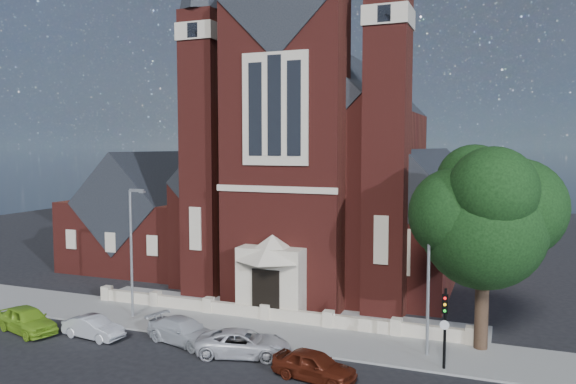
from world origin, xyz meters
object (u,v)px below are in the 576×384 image
street_lamp_right (430,268)px  street_lamp_left (132,245)px  street_tree (486,220)px  car_silver_a (93,327)px  car_lime_van (27,320)px  car_white_suv (243,343)px  traffic_signal (445,318)px  church (341,175)px  parish_hall (155,221)px  car_silver_b (184,331)px  car_dark_red (314,365)px

street_lamp_right → street_lamp_left: bearing=180.0°
street_tree → car_silver_a: (-20.32, -5.60, -6.35)m
car_lime_van → car_white_suv: size_ratio=0.92×
traffic_signal → car_white_suv: bearing=-170.3°
street_lamp_right → car_silver_a: bearing=-167.7°
street_lamp_right → car_silver_a: street_lamp_right is taller
street_lamp_right → car_white_suv: size_ratio=1.70×
traffic_signal → car_lime_van: bearing=-172.7°
street_lamp_left → church: bearing=67.3°
parish_hall → car_silver_b: parish_hall is taller
church → car_white_suv: 23.46m
car_white_suv → car_dark_red: 4.55m
street_lamp_left → traffic_signal: 19.08m
car_silver_b → car_lime_van: bearing=116.0°
traffic_signal → street_lamp_right: bearing=120.0°
car_silver_a → car_silver_b: size_ratio=0.80×
parish_hall → street_lamp_left: size_ratio=1.51×
church → car_silver_a: size_ratio=9.44×
street_lamp_left → street_tree: bearing=4.8°
parish_hall → street_lamp_right: 29.62m
parish_hall → street_tree: bearing=-23.3°
street_tree → church: bearing=126.2°
car_white_suv → street_tree: bearing=-81.0°
car_lime_van → car_silver_b: size_ratio=0.95×
traffic_signal → car_silver_b: 13.76m
car_lime_van → street_lamp_left: bearing=-24.5°
car_white_suv → traffic_signal: bearing=-94.9°
parish_hall → car_white_suv: size_ratio=2.56×
car_white_suv → car_dark_red: bearing=-123.4°
car_dark_red → traffic_signal: bearing=-49.8°
street_lamp_left → car_white_suv: 10.49m
street_tree → street_lamp_left: (-20.51, -1.71, -2.36)m
street_lamp_right → car_dark_red: 7.62m
street_tree → car_white_suv: bearing=-156.4°
street_lamp_left → car_silver_b: (5.33, -2.75, -3.93)m
traffic_signal → street_tree: bearing=64.1°
street_tree → car_white_suv: (-11.35, -4.96, -6.30)m
church → street_lamp_right: (10.09, -18.94, -3.59)m
street_lamp_left → car_silver_b: size_ratio=1.75×
church → car_silver_b: bearing=-96.8°
parish_hall → street_lamp_right: parish_hall is taller
car_silver_b → street_tree: bearing=-58.3°
traffic_signal → car_lime_van: (-22.92, -2.94, -1.83)m
street_tree → parish_hall: bearing=156.7°
church → traffic_signal: bearing=-61.8°
street_lamp_left → car_silver_a: bearing=-87.2°
church → street_tree: size_ratio=3.26×
street_lamp_left → car_silver_a: (0.19, -3.89, -3.99)m
car_silver_a → traffic_signal: bearing=-77.0°
street_tree → car_dark_red: bearing=-137.6°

